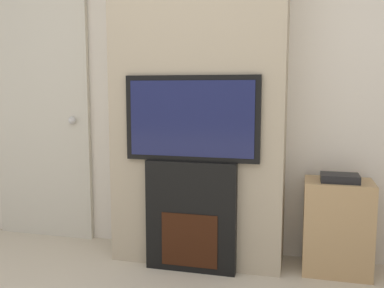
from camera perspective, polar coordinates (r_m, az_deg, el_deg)
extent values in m
cube|color=silver|center=(3.16, 1.92, 10.08)|extent=(6.00, 0.06, 2.70)
cube|color=tan|center=(2.94, 0.96, 10.29)|extent=(1.17, 0.39, 2.70)
cube|color=black|center=(2.87, 0.00, -9.50)|extent=(0.60, 0.14, 0.73)
cube|color=#33160A|center=(2.85, -0.38, -12.74)|extent=(0.37, 0.01, 0.35)
cube|color=black|center=(2.75, 0.00, 3.42)|extent=(0.88, 0.06, 0.55)
cube|color=#191E4C|center=(2.72, -0.17, 3.37)|extent=(0.81, 0.01, 0.49)
cube|color=tan|center=(3.00, 18.79, -10.39)|extent=(0.43, 0.31, 0.61)
cube|color=black|center=(2.89, 19.10, -4.30)|extent=(0.24, 0.17, 0.05)
cube|color=beige|center=(3.64, -19.39, 3.75)|extent=(0.84, 0.04, 1.99)
sphere|color=silver|center=(3.46, -15.69, 3.06)|extent=(0.06, 0.06, 0.06)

